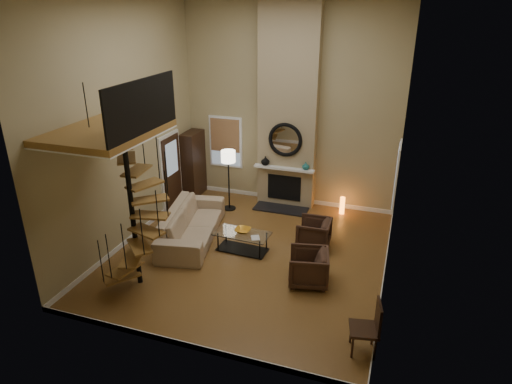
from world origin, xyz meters
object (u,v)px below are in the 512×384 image
(sofa, at_px, (192,223))
(floor_lamp, at_px, (228,161))
(armchair_far, at_px, (312,268))
(coffee_table, at_px, (242,240))
(accent_lamp, at_px, (342,205))
(armchair_near, at_px, (317,234))
(hutch, at_px, (194,164))
(side_chair, at_px, (370,326))

(sofa, bearing_deg, floor_lamp, -18.71)
(armchair_far, bearing_deg, coffee_table, -124.88)
(floor_lamp, distance_m, accent_lamp, 3.33)
(armchair_far, bearing_deg, accent_lamp, 166.72)
(armchair_near, xyz_separation_m, coffee_table, (-1.60, -0.72, -0.07))
(hutch, distance_m, accent_lamp, 4.49)
(hutch, xyz_separation_m, floor_lamp, (1.39, -0.66, 0.46))
(hutch, height_order, armchair_near, hutch)
(hutch, distance_m, floor_lamp, 1.61)
(coffee_table, bearing_deg, accent_lamp, 55.32)
(armchair_near, relative_size, accent_lamp, 1.59)
(hutch, bearing_deg, floor_lamp, -25.46)
(armchair_near, xyz_separation_m, side_chair, (1.53, -3.16, 0.17))
(sofa, height_order, armchair_far, sofa)
(armchair_far, distance_m, side_chair, 2.14)
(hutch, distance_m, side_chair, 7.68)
(armchair_near, bearing_deg, floor_lamp, -117.59)
(hutch, relative_size, accent_lamp, 4.08)
(coffee_table, bearing_deg, floor_lamp, 119.28)
(hutch, distance_m, coffee_table, 3.77)
(coffee_table, relative_size, side_chair, 1.32)
(armchair_near, height_order, coffee_table, armchair_near)
(coffee_table, distance_m, accent_lamp, 3.33)
(floor_lamp, distance_m, side_chair, 6.27)
(armchair_far, bearing_deg, sofa, -118.35)
(sofa, relative_size, side_chair, 2.82)
(sofa, bearing_deg, side_chair, -131.69)
(hutch, relative_size, armchair_near, 2.56)
(sofa, relative_size, armchair_far, 3.46)
(armchair_near, height_order, side_chair, side_chair)
(floor_lamp, bearing_deg, sofa, -97.13)
(hutch, relative_size, side_chair, 1.98)
(coffee_table, xyz_separation_m, floor_lamp, (-1.15, 2.05, 1.13))
(hutch, distance_m, armchair_near, 4.64)
(armchair_near, relative_size, side_chair, 0.77)
(hutch, height_order, armchair_far, hutch)
(hutch, height_order, side_chair, hutch)
(accent_lamp, relative_size, side_chair, 0.48)
(accent_lamp, xyz_separation_m, side_chair, (1.23, -5.19, 0.28))
(hutch, xyz_separation_m, armchair_far, (4.36, -3.48, -0.60))
(armchair_near, distance_m, armchair_far, 1.50)
(armchair_near, distance_m, floor_lamp, 3.24)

